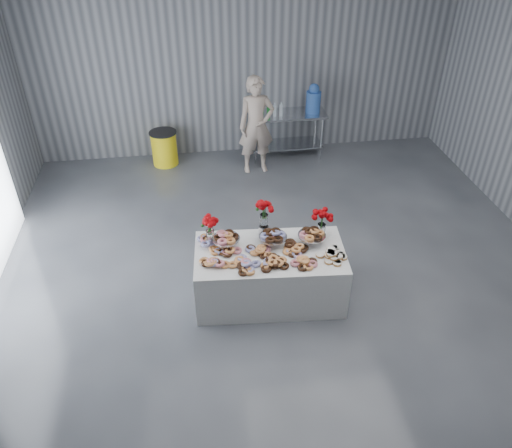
{
  "coord_description": "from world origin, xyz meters",
  "views": [
    {
      "loc": [
        -1.1,
        -4.74,
        4.66
      ],
      "look_at": [
        -0.34,
        0.5,
        0.93
      ],
      "focal_mm": 35.0,
      "sensor_mm": 36.0,
      "label": 1
    }
  ],
  "objects_px": {
    "prep_table": "(287,127)",
    "display_table": "(269,274)",
    "water_jug": "(313,99)",
    "person": "(256,126)",
    "trash_barrel": "(164,148)"
  },
  "relations": [
    {
      "from": "display_table",
      "to": "person",
      "type": "height_order",
      "value": "person"
    },
    {
      "from": "display_table",
      "to": "person",
      "type": "distance_m",
      "value": 3.54
    },
    {
      "from": "prep_table",
      "to": "trash_barrel",
      "type": "relative_size",
      "value": 2.24
    },
    {
      "from": "display_table",
      "to": "prep_table",
      "type": "distance_m",
      "value": 4.11
    },
    {
      "from": "prep_table",
      "to": "water_jug",
      "type": "height_order",
      "value": "water_jug"
    },
    {
      "from": "prep_table",
      "to": "water_jug",
      "type": "distance_m",
      "value": 0.73
    },
    {
      "from": "display_table",
      "to": "water_jug",
      "type": "height_order",
      "value": "water_jug"
    },
    {
      "from": "display_table",
      "to": "water_jug",
      "type": "xyz_separation_m",
      "value": [
        1.5,
        3.98,
        0.77
      ]
    },
    {
      "from": "display_table",
      "to": "trash_barrel",
      "type": "xyz_separation_m",
      "value": [
        -1.39,
        3.98,
        -0.04
      ]
    },
    {
      "from": "trash_barrel",
      "to": "water_jug",
      "type": "bearing_deg",
      "value": 0.0
    },
    {
      "from": "display_table",
      "to": "water_jug",
      "type": "bearing_deg",
      "value": 69.36
    },
    {
      "from": "person",
      "to": "trash_barrel",
      "type": "distance_m",
      "value": 1.88
    },
    {
      "from": "prep_table",
      "to": "display_table",
      "type": "bearing_deg",
      "value": -104.09
    },
    {
      "from": "prep_table",
      "to": "water_jug",
      "type": "relative_size",
      "value": 2.71
    },
    {
      "from": "water_jug",
      "to": "person",
      "type": "xyz_separation_m",
      "value": [
        -1.17,
        -0.49,
        -0.24
      ]
    }
  ]
}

